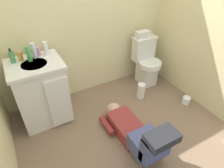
# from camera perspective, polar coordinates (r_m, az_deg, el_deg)

# --- Properties ---
(ground_plane) EXTENTS (2.94, 3.11, 0.04)m
(ground_plane) POSITION_cam_1_polar(r_m,az_deg,el_deg) (2.50, 3.84, -14.15)
(ground_plane) COLOR #7E634C
(wall_back) EXTENTS (2.60, 0.08, 2.40)m
(wall_back) POSITION_cam_1_polar(r_m,az_deg,el_deg) (2.68, -8.36, 20.52)
(wall_back) COLOR beige
(wall_back) RESTS_ON ground_plane
(wall_right) EXTENTS (0.08, 2.11, 2.40)m
(wall_right) POSITION_cam_1_polar(r_m,az_deg,el_deg) (2.64, 29.98, 16.15)
(wall_right) COLOR beige
(wall_right) RESTS_ON ground_plane
(toilet) EXTENTS (0.36, 0.46, 0.75)m
(toilet) POSITION_cam_1_polar(r_m,az_deg,el_deg) (3.15, 9.89, 6.37)
(toilet) COLOR silver
(toilet) RESTS_ON ground_plane
(vanity_cabinet) EXTENTS (0.60, 0.53, 0.82)m
(vanity_cabinet) POSITION_cam_1_polar(r_m,az_deg,el_deg) (2.53, -19.86, -2.18)
(vanity_cabinet) COLOR silver
(vanity_cabinet) RESTS_ON ground_plane
(faucet) EXTENTS (0.02, 0.02, 0.10)m
(faucet) POSITION_cam_1_polar(r_m,az_deg,el_deg) (2.43, -22.80, 8.13)
(faucet) COLOR silver
(faucet) RESTS_ON vanity_cabinet
(person_plumber) EXTENTS (0.39, 1.06, 0.52)m
(person_plumber) POSITION_cam_1_polar(r_m,az_deg,el_deg) (2.26, 6.97, -13.88)
(person_plumber) COLOR maroon
(person_plumber) RESTS_ON ground_plane
(tissue_box) EXTENTS (0.22, 0.11, 0.10)m
(tissue_box) POSITION_cam_1_polar(r_m,az_deg,el_deg) (3.01, 8.97, 14.13)
(tissue_box) COLOR silver
(tissue_box) RESTS_ON toilet
(soap_dispenser) EXTENTS (0.06, 0.06, 0.17)m
(soap_dispenser) POSITION_cam_1_polar(r_m,az_deg,el_deg) (2.40, -27.20, 7.04)
(soap_dispenser) COLOR #459155
(soap_dispenser) RESTS_ON vanity_cabinet
(bottle_amber) EXTENTS (0.05, 0.05, 0.11)m
(bottle_amber) POSITION_cam_1_polar(r_m,az_deg,el_deg) (2.41, -25.20, 7.28)
(bottle_amber) COLOR gold
(bottle_amber) RESTS_ON vanity_cabinet
(bottle_green) EXTENTS (0.05, 0.05, 0.17)m
(bottle_green) POSITION_cam_1_polar(r_m,az_deg,el_deg) (2.35, -23.18, 8.06)
(bottle_green) COLOR green
(bottle_green) RESTS_ON vanity_cabinet
(bottle_clear) EXTENTS (0.05, 0.05, 0.18)m
(bottle_clear) POSITION_cam_1_polar(r_m,az_deg,el_deg) (2.40, -21.89, 9.07)
(bottle_clear) COLOR silver
(bottle_clear) RESTS_ON vanity_cabinet
(bottle_pink) EXTENTS (0.05, 0.05, 0.10)m
(bottle_pink) POSITION_cam_1_polar(r_m,az_deg,el_deg) (2.44, -20.70, 8.81)
(bottle_pink) COLOR pink
(bottle_pink) RESTS_ON vanity_cabinet
(bottle_white) EXTENTS (0.05, 0.05, 0.16)m
(bottle_white) POSITION_cam_1_polar(r_m,az_deg,el_deg) (2.43, -18.83, 9.83)
(bottle_white) COLOR white
(bottle_white) RESTS_ON vanity_cabinet
(paper_towel_roll) EXTENTS (0.11, 0.11, 0.24)m
(paper_towel_roll) POSITION_cam_1_polar(r_m,az_deg,el_deg) (2.92, 8.45, -1.98)
(paper_towel_roll) COLOR white
(paper_towel_roll) RESTS_ON ground_plane
(toilet_paper_roll) EXTENTS (0.11, 0.11, 0.10)m
(toilet_paper_roll) POSITION_cam_1_polar(r_m,az_deg,el_deg) (3.03, 20.84, -4.45)
(toilet_paper_roll) COLOR white
(toilet_paper_roll) RESTS_ON ground_plane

